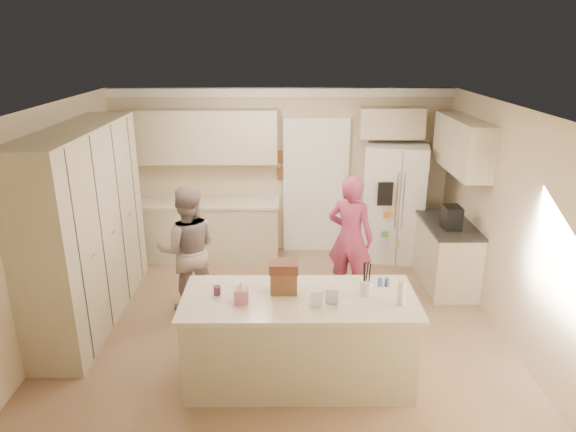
{
  "coord_description": "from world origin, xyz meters",
  "views": [
    {
      "loc": [
        0.06,
        -5.53,
        3.29
      ],
      "look_at": [
        0.1,
        0.35,
        1.25
      ],
      "focal_mm": 32.0,
      "sensor_mm": 36.0,
      "label": 1
    }
  ],
  "objects_px": {
    "island_base": "(299,340)",
    "teen_boy": "(188,250)",
    "utensil_crock": "(366,287)",
    "dollhouse_body": "(284,282)",
    "refrigerator": "(394,203)",
    "teen_girl": "(350,238)",
    "tissue_box": "(241,295)",
    "coffee_maker": "(452,217)"
  },
  "relations": [
    {
      "from": "utensil_crock",
      "to": "dollhouse_body",
      "type": "xyz_separation_m",
      "value": [
        -0.8,
        0.05,
        0.04
      ]
    },
    {
      "from": "teen_boy",
      "to": "teen_girl",
      "type": "height_order",
      "value": "teen_girl"
    },
    {
      "from": "teen_boy",
      "to": "teen_girl",
      "type": "relative_size",
      "value": 0.97
    },
    {
      "from": "island_base",
      "to": "teen_boy",
      "type": "height_order",
      "value": "teen_boy"
    },
    {
      "from": "teen_girl",
      "to": "utensil_crock",
      "type": "bearing_deg",
      "value": 112.45
    },
    {
      "from": "coffee_maker",
      "to": "tissue_box",
      "type": "distance_m",
      "value": 3.28
    },
    {
      "from": "utensil_crock",
      "to": "dollhouse_body",
      "type": "bearing_deg",
      "value": 176.42
    },
    {
      "from": "refrigerator",
      "to": "teen_girl",
      "type": "xyz_separation_m",
      "value": [
        -0.83,
        -1.3,
        -0.07
      ]
    },
    {
      "from": "coffee_maker",
      "to": "island_base",
      "type": "xyz_separation_m",
      "value": [
        -2.05,
        -1.9,
        -0.63
      ]
    },
    {
      "from": "dollhouse_body",
      "to": "teen_boy",
      "type": "relative_size",
      "value": 0.16
    },
    {
      "from": "teen_boy",
      "to": "refrigerator",
      "type": "bearing_deg",
      "value": -158.65
    },
    {
      "from": "coffee_maker",
      "to": "teen_girl",
      "type": "distance_m",
      "value": 1.36
    },
    {
      "from": "utensil_crock",
      "to": "island_base",
      "type": "bearing_deg",
      "value": -175.6
    },
    {
      "from": "tissue_box",
      "to": "dollhouse_body",
      "type": "relative_size",
      "value": 0.54
    },
    {
      "from": "tissue_box",
      "to": "teen_girl",
      "type": "bearing_deg",
      "value": 56.03
    },
    {
      "from": "island_base",
      "to": "teen_boy",
      "type": "xyz_separation_m",
      "value": [
        -1.34,
        1.45,
        0.37
      ]
    },
    {
      "from": "refrigerator",
      "to": "island_base",
      "type": "height_order",
      "value": "refrigerator"
    },
    {
      "from": "island_base",
      "to": "teen_girl",
      "type": "height_order",
      "value": "teen_girl"
    },
    {
      "from": "dollhouse_body",
      "to": "teen_girl",
      "type": "distance_m",
      "value": 1.89
    },
    {
      "from": "coffee_maker",
      "to": "tissue_box",
      "type": "bearing_deg",
      "value": -142.43
    },
    {
      "from": "utensil_crock",
      "to": "tissue_box",
      "type": "bearing_deg",
      "value": -172.87
    },
    {
      "from": "refrigerator",
      "to": "teen_girl",
      "type": "bearing_deg",
      "value": -110.01
    },
    {
      "from": "refrigerator",
      "to": "dollhouse_body",
      "type": "bearing_deg",
      "value": -107.1
    },
    {
      "from": "island_base",
      "to": "utensil_crock",
      "type": "distance_m",
      "value": 0.86
    },
    {
      "from": "teen_boy",
      "to": "teen_girl",
      "type": "xyz_separation_m",
      "value": [
        2.05,
        0.33,
        0.02
      ]
    },
    {
      "from": "utensil_crock",
      "to": "tissue_box",
      "type": "relative_size",
      "value": 1.07
    },
    {
      "from": "coffee_maker",
      "to": "utensil_crock",
      "type": "relative_size",
      "value": 2.0
    },
    {
      "from": "refrigerator",
      "to": "teen_girl",
      "type": "relative_size",
      "value": 1.08
    },
    {
      "from": "tissue_box",
      "to": "teen_girl",
      "type": "height_order",
      "value": "teen_girl"
    },
    {
      "from": "teen_girl",
      "to": "tissue_box",
      "type": "bearing_deg",
      "value": 80.57
    },
    {
      "from": "refrigerator",
      "to": "dollhouse_body",
      "type": "height_order",
      "value": "refrigerator"
    },
    {
      "from": "island_base",
      "to": "dollhouse_body",
      "type": "relative_size",
      "value": 8.46
    },
    {
      "from": "dollhouse_body",
      "to": "utensil_crock",
      "type": "bearing_deg",
      "value": -3.58
    },
    {
      "from": "refrigerator",
      "to": "island_base",
      "type": "distance_m",
      "value": 3.47
    },
    {
      "from": "refrigerator",
      "to": "tissue_box",
      "type": "xyz_separation_m",
      "value": [
        -2.09,
        -3.17,
        0.1
      ]
    },
    {
      "from": "teen_girl",
      "to": "coffee_maker",
      "type": "bearing_deg",
      "value": -150.08
    },
    {
      "from": "coffee_maker",
      "to": "tissue_box",
      "type": "relative_size",
      "value": 2.14
    },
    {
      "from": "coffee_maker",
      "to": "island_base",
      "type": "relative_size",
      "value": 0.14
    },
    {
      "from": "island_base",
      "to": "teen_boy",
      "type": "distance_m",
      "value": 2.01
    },
    {
      "from": "island_base",
      "to": "dollhouse_body",
      "type": "xyz_separation_m",
      "value": [
        -0.15,
        0.1,
        0.6
      ]
    },
    {
      "from": "utensil_crock",
      "to": "teen_girl",
      "type": "xyz_separation_m",
      "value": [
        0.06,
        1.72,
        -0.17
      ]
    },
    {
      "from": "utensil_crock",
      "to": "teen_boy",
      "type": "bearing_deg",
      "value": 144.92
    }
  ]
}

